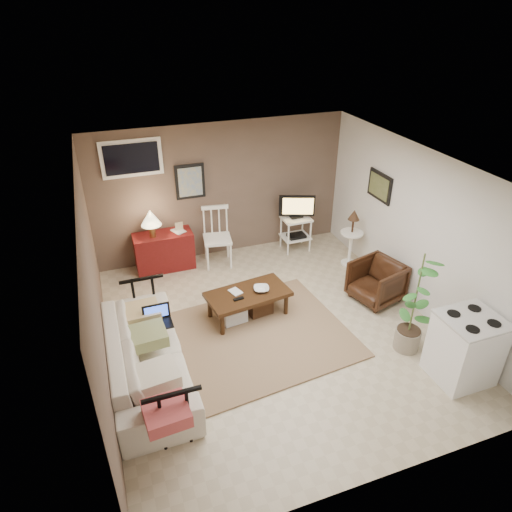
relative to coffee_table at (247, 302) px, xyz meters
name	(u,v)px	position (x,y,z in m)	size (l,w,h in m)	color
floor	(273,330)	(0.24, -0.44, -0.25)	(5.00, 5.00, 0.00)	#C1B293
art_back	(190,182)	(-0.31, 2.03, 1.20)	(0.50, 0.03, 0.60)	black
art_right	(380,186)	(2.46, 0.61, 1.27)	(0.03, 0.60, 0.45)	black
window	(132,158)	(-1.21, 2.03, 1.70)	(0.96, 0.03, 0.60)	white
rug	(253,337)	(-0.09, -0.50, -0.24)	(2.60, 2.08, 0.02)	#8E6B52
coffee_table	(247,302)	(0.00, 0.00, 0.00)	(1.26, 0.77, 0.45)	#3A2110
sofa	(146,349)	(-1.56, -0.75, 0.20)	(2.29, 0.67, 0.90)	white
sofa_pillows	(153,356)	(-1.51, -1.01, 0.30)	(0.44, 2.18, 0.15)	beige
sofa_end_rails	(157,350)	(-1.43, -0.75, 0.13)	(0.62, 2.29, 0.77)	black
laptop	(157,318)	(-1.34, -0.36, 0.33)	(0.35, 0.26, 0.24)	black
red_console	(163,248)	(-0.91, 1.82, 0.14)	(0.99, 0.44, 1.15)	maroon
spindle_chair	(217,239)	(0.01, 1.66, 0.23)	(0.54, 0.54, 1.03)	white
tv_stand	(296,222)	(1.52, 1.67, 0.32)	(0.62, 0.41, 1.08)	white
side_table	(352,231)	(2.20, 0.84, 0.40)	(0.39, 0.39, 1.05)	white
armchair	(377,280)	(2.03, -0.25, 0.10)	(0.69, 0.64, 0.71)	black
potted_plant	(415,300)	(1.80, -1.39, 0.54)	(0.37, 0.37, 1.50)	gray
stove	(465,348)	(2.09, -2.06, 0.20)	(0.69, 0.65, 0.91)	white
bowl	(261,284)	(0.21, -0.02, 0.29)	(0.23, 0.06, 0.23)	#3A2110
book_table	(231,288)	(-0.23, 0.05, 0.27)	(0.14, 0.01, 0.20)	#3A2110
book_console	(174,227)	(-0.70, 1.78, 0.53)	(0.18, 0.02, 0.24)	#3A2110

